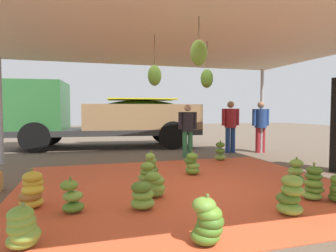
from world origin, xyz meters
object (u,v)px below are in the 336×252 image
(banana_bunch_6, at_px, (155,185))
(banana_bunch_4, at_px, (313,184))
(banana_bunch_10, at_px, (208,222))
(worker_0, at_px, (230,123))
(worker_1, at_px, (188,126))
(banana_bunch_1, at_px, (220,152))
(banana_bunch_8, at_px, (192,164))
(banana_bunch_12, at_px, (290,196))
(banana_bunch_13, at_px, (296,172))
(banana_bunch_3, at_px, (142,196))
(cargo_truck_main, at_px, (100,115))
(banana_bunch_2, at_px, (147,176))
(banana_bunch_11, at_px, (32,191))
(banana_bunch_7, at_px, (152,166))
(worker_2, at_px, (261,123))
(banana_bunch_0, at_px, (23,229))
(banana_bunch_9, at_px, (72,197))

(banana_bunch_6, bearing_deg, banana_bunch_4, -18.87)
(banana_bunch_4, bearing_deg, banana_bunch_10, -156.42)
(worker_0, xyz_separation_m, worker_1, (-1.64, -0.43, -0.07))
(banana_bunch_1, relative_size, banana_bunch_8, 1.08)
(banana_bunch_12, relative_size, banana_bunch_13, 1.13)
(worker_0, bearing_deg, banana_bunch_12, -110.10)
(banana_bunch_6, xyz_separation_m, worker_0, (3.51, 4.12, 0.78))
(banana_bunch_3, xyz_separation_m, cargo_truck_main, (-0.22, 7.19, 1.02))
(banana_bunch_2, bearing_deg, banana_bunch_11, -161.25)
(banana_bunch_3, relative_size, banana_bunch_7, 0.76)
(banana_bunch_7, height_order, banana_bunch_10, banana_bunch_7)
(banana_bunch_7, xyz_separation_m, worker_2, (4.24, 2.62, 0.72))
(banana_bunch_0, xyz_separation_m, banana_bunch_6, (1.66, 1.33, -0.01))
(banana_bunch_4, xyz_separation_m, banana_bunch_13, (0.43, 0.91, -0.03))
(banana_bunch_2, relative_size, banana_bunch_9, 1.04)
(worker_1, height_order, worker_2, worker_2)
(banana_bunch_6, bearing_deg, worker_0, 49.55)
(banana_bunch_1, xyz_separation_m, banana_bunch_3, (-2.82, -3.32, -0.05))
(banana_bunch_12, bearing_deg, banana_bunch_1, 76.64)
(cargo_truck_main, bearing_deg, banana_bunch_3, -88.28)
(banana_bunch_9, bearing_deg, banana_bunch_8, 35.94)
(banana_bunch_9, height_order, worker_0, worker_0)
(banana_bunch_1, relative_size, banana_bunch_9, 1.13)
(banana_bunch_6, height_order, worker_1, worker_1)
(banana_bunch_3, bearing_deg, cargo_truck_main, 91.72)
(banana_bunch_0, xyz_separation_m, banana_bunch_12, (3.22, 0.10, 0.04))
(banana_bunch_6, bearing_deg, banana_bunch_13, 2.49)
(banana_bunch_2, distance_m, banana_bunch_7, 0.71)
(banana_bunch_6, xyz_separation_m, banana_bunch_10, (0.14, -1.75, 0.04))
(banana_bunch_4, relative_size, banana_bunch_9, 1.18)
(banana_bunch_8, bearing_deg, banana_bunch_10, -107.86)
(banana_bunch_3, height_order, cargo_truck_main, cargo_truck_main)
(banana_bunch_2, bearing_deg, banana_bunch_8, 34.51)
(banana_bunch_11, relative_size, worker_1, 0.36)
(banana_bunch_9, distance_m, worker_0, 6.58)
(banana_bunch_2, xyz_separation_m, banana_bunch_4, (2.33, -1.37, 0.02))
(banana_bunch_4, xyz_separation_m, banana_bunch_12, (-0.77, -0.44, 0.00))
(banana_bunch_6, distance_m, banana_bunch_13, 2.76)
(worker_0, distance_m, worker_1, 1.70)
(banana_bunch_8, height_order, banana_bunch_11, banana_bunch_11)
(banana_bunch_8, relative_size, banana_bunch_12, 0.90)
(banana_bunch_1, height_order, worker_0, worker_0)
(banana_bunch_1, relative_size, worker_0, 0.32)
(banana_bunch_4, height_order, banana_bunch_7, banana_bunch_4)
(banana_bunch_7, relative_size, worker_0, 0.34)
(banana_bunch_1, height_order, worker_1, worker_1)
(banana_bunch_0, xyz_separation_m, worker_1, (3.54, 5.02, 0.70))
(banana_bunch_6, bearing_deg, worker_2, 40.82)
(banana_bunch_2, relative_size, cargo_truck_main, 0.07)
(banana_bunch_2, bearing_deg, worker_2, 36.31)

